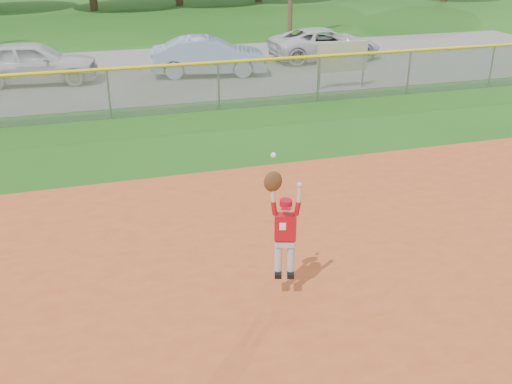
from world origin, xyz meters
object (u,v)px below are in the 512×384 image
car_white_a (33,62)px  sponsor_sign (342,58)px  ballplayer (283,226)px  car_blue (209,56)px  car_white_b (325,44)px

car_white_a → sponsor_sign: size_ratio=2.42×
sponsor_sign → ballplayer: bearing=-118.3°
car_white_a → car_blue: 6.47m
car_white_b → ballplayer: (-7.61, -16.36, 0.51)m
car_white_a → sponsor_sign: bearing=-104.9°
ballplayer → sponsor_sign: bearing=61.7°
car_blue → sponsor_sign: (4.07, -3.39, 0.34)m
car_white_b → ballplayer: size_ratio=2.46×
ballplayer → car_blue: bearing=81.9°
car_white_a → car_white_b: (11.93, 0.96, -0.10)m
ballplayer → car_white_a: bearing=105.7°
car_white_a → ballplayer: 16.00m
car_white_a → car_white_b: 11.97m
car_blue → sponsor_sign: size_ratio=2.36×
sponsor_sign → ballplayer: (-6.19, -11.48, 0.11)m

